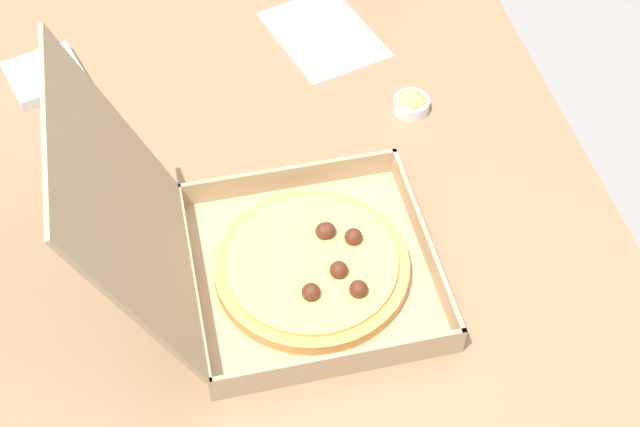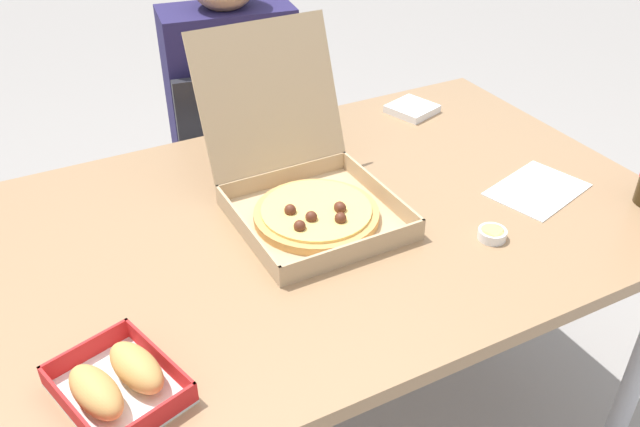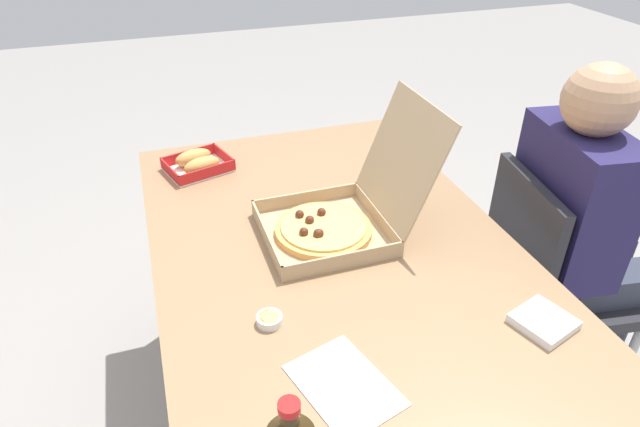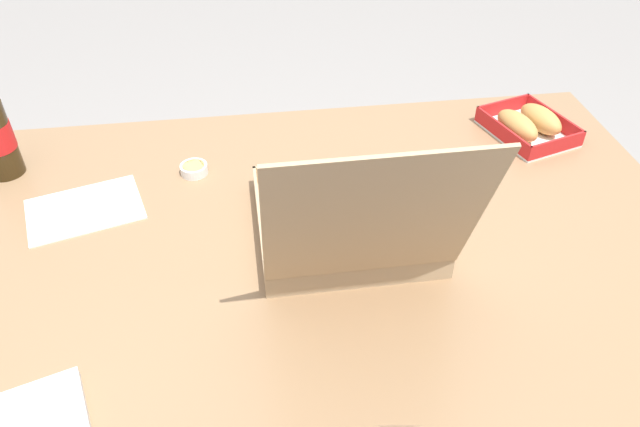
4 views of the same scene
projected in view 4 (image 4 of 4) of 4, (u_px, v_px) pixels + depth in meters
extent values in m
cube|color=#997551|center=(323.00, 240.00, 1.11)|extent=(1.39, 0.91, 0.03)
cylinder|color=#B7B7BC|center=(523.00, 227.00, 1.71)|extent=(0.05, 0.05, 0.70)
cylinder|color=#B7B7BC|center=(65.00, 270.00, 1.57)|extent=(0.05, 0.05, 0.70)
cube|color=tan|center=(344.00, 226.00, 1.12)|extent=(0.32, 0.32, 0.01)
cube|color=tan|center=(331.00, 169.00, 1.22)|extent=(0.31, 0.01, 0.04)
cube|color=tan|center=(426.00, 209.00, 1.12)|extent=(0.01, 0.31, 0.04)
cube|color=tan|center=(260.00, 225.00, 1.08)|extent=(0.01, 0.31, 0.04)
cube|color=tan|center=(361.00, 276.00, 0.98)|extent=(0.31, 0.01, 0.04)
cube|color=tan|center=(375.00, 221.00, 0.83)|extent=(0.31, 0.12, 0.29)
cylinder|color=tan|center=(344.00, 221.00, 1.11)|extent=(0.26, 0.26, 0.02)
cylinder|color=#EAC666|center=(344.00, 216.00, 1.10)|extent=(0.23, 0.23, 0.01)
sphere|color=#562819|center=(327.00, 194.00, 1.14)|extent=(0.02, 0.02, 0.02)
sphere|color=#562819|center=(374.00, 213.00, 1.10)|extent=(0.02, 0.02, 0.02)
sphere|color=#562819|center=(372.00, 194.00, 1.14)|extent=(0.02, 0.02, 0.02)
sphere|color=#562819|center=(322.00, 205.00, 1.11)|extent=(0.02, 0.02, 0.02)
sphere|color=#562819|center=(356.00, 201.00, 1.12)|extent=(0.02, 0.02, 0.02)
sphere|color=#562819|center=(320.00, 206.00, 1.11)|extent=(0.02, 0.02, 0.02)
cube|color=white|center=(526.00, 133.00, 1.37)|extent=(0.20, 0.23, 0.00)
cube|color=red|center=(502.00, 107.00, 1.42)|extent=(0.15, 0.05, 0.03)
cube|color=red|center=(557.00, 146.00, 1.29)|extent=(0.15, 0.05, 0.03)
cube|color=red|center=(554.00, 119.00, 1.38)|extent=(0.06, 0.18, 0.03)
cube|color=red|center=(502.00, 133.00, 1.33)|extent=(0.06, 0.18, 0.03)
ellipsoid|color=tan|center=(541.00, 119.00, 1.36)|extent=(0.09, 0.13, 0.05)
ellipsoid|color=tan|center=(517.00, 125.00, 1.34)|extent=(0.09, 0.13, 0.05)
cube|color=white|center=(85.00, 209.00, 1.16)|extent=(0.24, 0.20, 0.00)
cube|color=white|center=(42.00, 416.00, 0.80)|extent=(0.14, 0.14, 0.02)
cylinder|color=white|center=(194.00, 169.00, 1.25)|extent=(0.06, 0.06, 0.02)
cylinder|color=#DBBC66|center=(194.00, 167.00, 1.24)|extent=(0.05, 0.05, 0.01)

